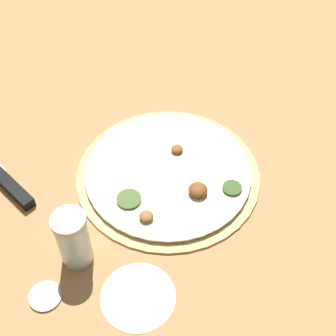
% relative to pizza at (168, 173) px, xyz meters
% --- Properties ---
extents(ground_plane, '(3.00, 3.00, 0.00)m').
position_rel_pizza_xyz_m(ground_plane, '(-0.00, -0.00, -0.01)').
color(ground_plane, tan).
extents(pizza, '(0.32, 0.32, 0.03)m').
position_rel_pizza_xyz_m(pizza, '(0.00, 0.00, 0.00)').
color(pizza, '#D6B77A').
rests_on(pizza, ground_plane).
extents(spice_jar, '(0.05, 0.05, 0.10)m').
position_rel_pizza_xyz_m(spice_jar, '(0.21, 0.02, 0.04)').
color(spice_jar, silver).
rests_on(spice_jar, ground_plane).
extents(loose_cap, '(0.05, 0.05, 0.01)m').
position_rel_pizza_xyz_m(loose_cap, '(0.28, 0.03, -0.00)').
color(loose_cap, beige).
rests_on(loose_cap, ground_plane).
extents(flour_patch, '(0.11, 0.11, 0.00)m').
position_rel_pizza_xyz_m(flour_patch, '(0.19, 0.13, -0.01)').
color(flour_patch, white).
rests_on(flour_patch, ground_plane).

